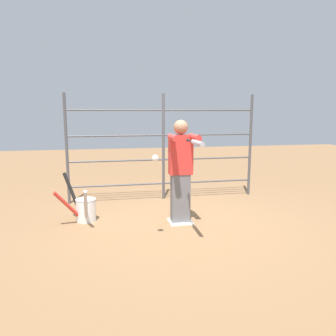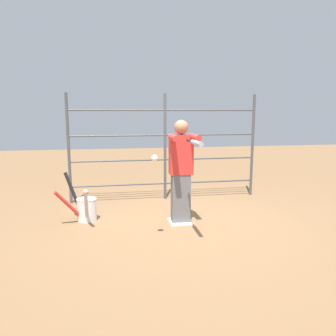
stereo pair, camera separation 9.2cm
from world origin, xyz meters
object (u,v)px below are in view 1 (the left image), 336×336
object	(u,v)px
batter	(181,168)
softball_in_flight	(155,158)
bat_bucket	(84,209)
baseball_bat_swinging	(196,143)

from	to	relation	value
batter	softball_in_flight	distance (m)	1.00
softball_in_flight	bat_bucket	distance (m)	1.88
batter	softball_in_flight	bearing A→B (deg)	54.47
softball_in_flight	batter	bearing A→B (deg)	-125.53
batter	bat_bucket	xyz separation A→B (m)	(1.63, -0.37, -0.72)
batter	softball_in_flight	world-z (taller)	batter
bat_bucket	softball_in_flight	bearing A→B (deg)	132.87
bat_bucket	batter	bearing A→B (deg)	167.09
softball_in_flight	bat_bucket	world-z (taller)	softball_in_flight
baseball_bat_swinging	softball_in_flight	xyz separation A→B (m)	(0.55, -0.17, -0.23)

